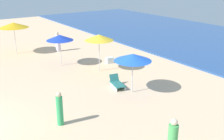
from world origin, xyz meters
TOP-DOWN VIEW (x-y plane):
  - umbrella_0 at (-5.73, 7.26)m, footprint 1.88×1.88m
  - umbrella_2 at (-3.17, 8.87)m, footprint 1.90×1.90m
  - umbrella_3 at (-10.71, 5.56)m, footprint 2.35×2.35m
  - umbrella_4 at (0.84, 8.48)m, footprint 2.03×2.03m
  - lounge_chair_4_0 at (-0.18, 8.18)m, footprint 1.31×0.81m
  - beachgoer_0 at (-9.41, 8.65)m, footprint 0.44×0.44m
  - beachgoer_2 at (1.79, 3.77)m, footprint 0.32×0.32m
  - cooler_box_0 at (-4.23, 10.41)m, footprint 0.45×0.58m

SIDE VIEW (x-z plane):
  - cooler_box_0 at x=-4.23m, z-range 0.00..0.43m
  - lounge_chair_4_0 at x=-0.18m, z-range -0.08..0.57m
  - beachgoer_2 at x=1.79m, z-range -0.03..1.50m
  - beachgoer_0 at x=-9.41m, z-range -0.04..1.63m
  - umbrella_4 at x=0.84m, z-range 0.91..3.11m
  - umbrella_0 at x=-5.73m, z-range 0.91..3.13m
  - umbrella_2 at x=-3.17m, z-range 1.05..3.55m
  - umbrella_3 at x=-10.71m, z-range 1.07..3.61m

